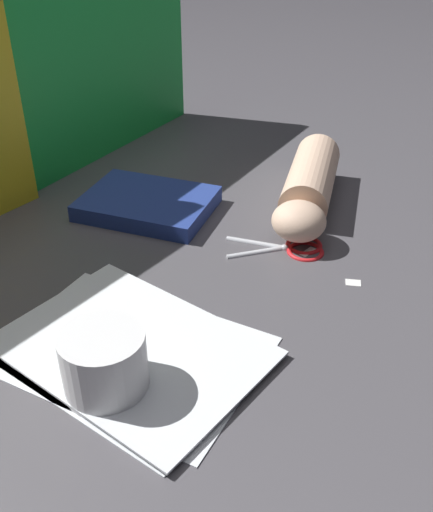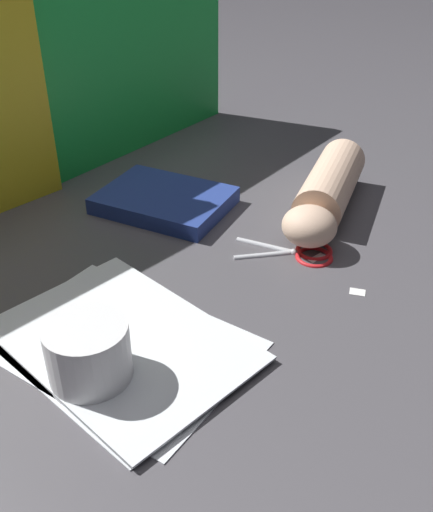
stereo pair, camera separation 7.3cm
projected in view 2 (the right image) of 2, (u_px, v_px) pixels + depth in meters
ground_plane at (222, 303)px, 0.78m from camera, size 6.00×6.00×0.00m
backdrop_panel_center at (81, 73)px, 1.04m from camera, size 0.76×0.03×0.36m
paper_stack at (120, 342)px, 0.71m from camera, size 0.24×0.32×0.01m
book_closed at (164, 200)px, 1.00m from camera, size 0.19×0.23×0.03m
scissors at (301, 251)px, 0.88m from camera, size 0.13×0.15×0.01m
hand_forearm at (326, 193)px, 0.96m from camera, size 0.31×0.16×0.08m
paper_scrap_near at (317, 257)px, 0.87m from camera, size 0.03×0.02×0.00m
paper_scrap_mid at (357, 292)px, 0.80m from camera, size 0.02×0.03×0.00m
mug at (89, 354)px, 0.64m from camera, size 0.09×0.09×0.08m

